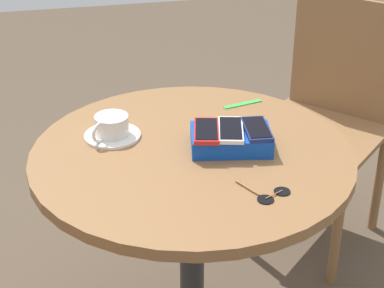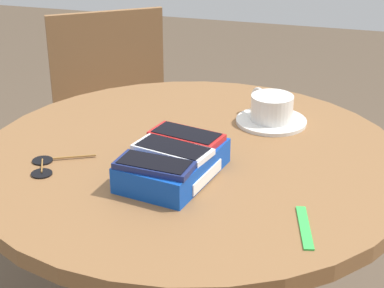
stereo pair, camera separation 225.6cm
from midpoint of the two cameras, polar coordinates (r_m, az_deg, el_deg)
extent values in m
cylinder|color=#2D2D2D|center=(1.26, -28.57, -34.64)|extent=(0.07, 0.07, 0.71)
cylinder|color=brown|center=(0.97, -34.01, -23.85)|extent=(0.85, 0.85, 0.03)
cube|color=#0F42AD|center=(0.90, -28.32, -22.84)|extent=(0.23, 0.17, 0.05)
cube|color=white|center=(0.95, -26.49, -20.05)|extent=(0.11, 0.02, 0.02)
cube|color=navy|center=(0.85, -24.48, -22.21)|extent=(0.08, 0.14, 0.01)
cube|color=black|center=(0.85, -24.57, -21.94)|extent=(0.07, 0.13, 0.00)
cube|color=silver|center=(0.88, -28.92, -21.67)|extent=(0.10, 0.15, 0.01)
cube|color=black|center=(0.88, -29.02, -21.41)|extent=(0.09, 0.14, 0.00)
cube|color=red|center=(0.91, -32.81, -21.04)|extent=(0.09, 0.15, 0.01)
cube|color=black|center=(0.90, -32.92, -20.75)|extent=(0.08, 0.13, 0.00)
cylinder|color=silver|center=(1.12, -41.87, -17.59)|extent=(0.15, 0.15, 0.01)
cylinder|color=silver|center=(1.10, -42.41, -16.39)|extent=(0.09, 0.09, 0.05)
cylinder|color=tan|center=(1.09, -42.79, -15.55)|extent=(0.08, 0.08, 0.00)
torus|color=silver|center=(1.10, -44.84, -17.49)|extent=(0.05, 0.05, 0.06)
cube|color=green|center=(1.07, -19.33, -13.08)|extent=(0.13, 0.04, 0.00)
cylinder|color=black|center=(0.78, -27.33, -37.25)|extent=(0.04, 0.04, 0.00)
cylinder|color=black|center=(0.79, -32.11, -38.43)|extent=(0.04, 0.04, 0.00)
cylinder|color=olive|center=(0.78, -29.78, -37.77)|extent=(0.05, 0.03, 0.00)
cylinder|color=olive|center=(0.82, -33.07, -34.69)|extent=(0.04, 0.08, 0.00)
cube|color=brown|center=(1.49, -1.41, -12.69)|extent=(0.64, 0.64, 0.02)
cube|color=brown|center=(1.50, 3.41, -1.18)|extent=(0.30, 0.33, 0.46)
cylinder|color=brown|center=(1.65, -11.96, -19.78)|extent=(0.04, 0.04, 0.45)
cylinder|color=brown|center=(1.47, 0.65, -27.07)|extent=(0.04, 0.04, 0.45)
cylinder|color=brown|center=(1.86, -2.73, -12.36)|extent=(0.04, 0.04, 0.45)
cylinder|color=brown|center=(1.70, 8.85, -17.40)|extent=(0.04, 0.04, 0.45)
camera|label=1|loc=(1.13, -152.32, -18.70)|focal=60.00mm
camera|label=2|loc=(1.13, 27.68, 18.70)|focal=60.00mm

